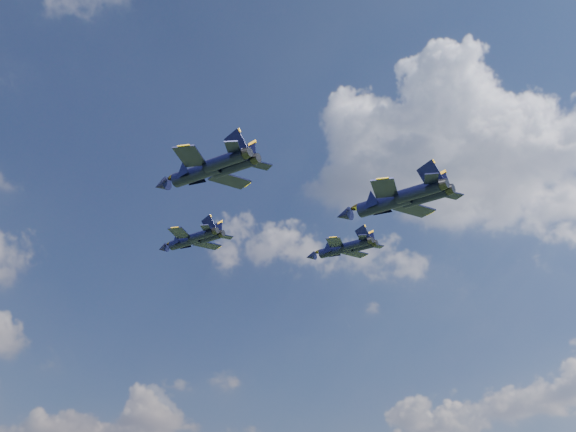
# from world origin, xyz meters

# --- Properties ---
(jet_lead) EXTENTS (10.31, 14.08, 3.32)m
(jet_lead) POSITION_xyz_m (-6.35, 16.59, 62.01)
(jet_lead) COLOR black
(jet_left) EXTENTS (12.37, 17.05, 4.03)m
(jet_left) POSITION_xyz_m (-17.29, -6.78, 60.91)
(jet_left) COLOR black
(jet_right) EXTENTS (10.36, 14.19, 3.35)m
(jet_right) POSITION_xyz_m (16.94, 7.69, 63.05)
(jet_right) COLOR black
(jet_slot) EXTENTS (13.31, 18.14, 4.27)m
(jet_slot) POSITION_xyz_m (6.24, -15.36, 59.90)
(jet_slot) COLOR black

